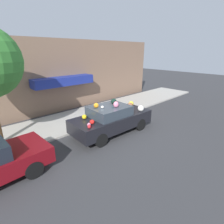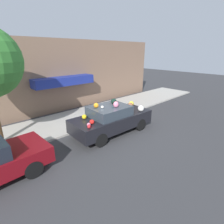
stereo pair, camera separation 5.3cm
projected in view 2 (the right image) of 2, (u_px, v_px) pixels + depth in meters
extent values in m
plane|color=#38383A|center=(110.00, 131.00, 9.31)|extent=(60.00, 60.00, 0.00)
cube|color=#B2ADA3|center=(82.00, 117.00, 11.16)|extent=(24.00, 3.20, 0.10)
cube|color=#846651|center=(61.00, 76.00, 11.92)|extent=(18.00, 0.30, 4.83)
cube|color=navy|center=(64.00, 81.00, 11.52)|extent=(4.12, 0.90, 0.55)
cylinder|color=red|center=(106.00, 113.00, 10.91)|extent=(0.20, 0.20, 0.55)
sphere|color=red|center=(105.00, 108.00, 10.79)|extent=(0.18, 0.18, 0.18)
cube|color=black|center=(112.00, 121.00, 9.00)|extent=(4.36, 1.93, 0.66)
cube|color=#333D47|center=(109.00, 111.00, 8.71)|extent=(1.99, 1.61, 0.48)
cylinder|color=black|center=(120.00, 117.00, 10.49)|extent=(0.66, 0.21, 0.65)
cylinder|color=black|center=(140.00, 125.00, 9.35)|extent=(0.66, 0.21, 0.65)
cylinder|color=black|center=(82.00, 129.00, 8.87)|extent=(0.66, 0.21, 0.65)
cylinder|color=black|center=(101.00, 140.00, 7.73)|extent=(0.66, 0.21, 0.65)
sphere|color=pink|center=(89.00, 125.00, 7.48)|extent=(0.16, 0.16, 0.16)
sphere|color=brown|center=(130.00, 105.00, 9.90)|extent=(0.41, 0.41, 0.31)
ellipsoid|color=orange|center=(119.00, 106.00, 9.91)|extent=(0.25, 0.25, 0.23)
ellipsoid|color=red|center=(89.00, 126.00, 7.30)|extent=(0.22, 0.22, 0.17)
ellipsoid|color=purple|center=(128.00, 107.00, 9.74)|extent=(0.51, 0.48, 0.23)
ellipsoid|color=pink|center=(116.00, 104.00, 8.42)|extent=(0.33, 0.33, 0.29)
ellipsoid|color=white|center=(102.00, 107.00, 8.32)|extent=(0.16, 0.16, 0.12)
sphere|color=gold|center=(130.00, 107.00, 9.70)|extent=(0.28, 0.28, 0.24)
sphere|color=yellow|center=(84.00, 117.00, 8.30)|extent=(0.26, 0.26, 0.22)
ellipsoid|color=black|center=(114.00, 101.00, 8.95)|extent=(0.45, 0.44, 0.28)
sphere|color=yellow|center=(131.00, 104.00, 10.25)|extent=(0.30, 0.30, 0.29)
sphere|color=orange|center=(96.00, 105.00, 8.37)|extent=(0.24, 0.24, 0.24)
sphere|color=pink|center=(121.00, 109.00, 9.53)|extent=(0.21, 0.21, 0.18)
sphere|color=red|center=(92.00, 122.00, 7.72)|extent=(0.29, 0.29, 0.21)
sphere|color=black|center=(128.00, 106.00, 10.06)|extent=(0.24, 0.24, 0.17)
ellipsoid|color=red|center=(129.00, 108.00, 9.64)|extent=(0.35, 0.35, 0.16)
sphere|color=white|center=(141.00, 108.00, 9.34)|extent=(0.36, 0.36, 0.32)
cylinder|color=black|center=(17.00, 151.00, 6.91)|extent=(0.63, 0.20, 0.62)
cylinder|color=black|center=(33.00, 169.00, 5.84)|extent=(0.63, 0.20, 0.62)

